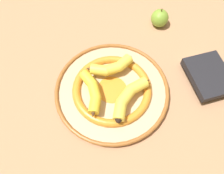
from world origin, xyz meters
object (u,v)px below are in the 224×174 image
(decorative_bowl, at_px, (112,90))
(book_stack, at_px, (207,75))
(banana_b, at_px, (129,96))
(banana_c, at_px, (93,92))
(banana_a, at_px, (111,67))
(apple, at_px, (160,18))

(decorative_bowl, relative_size, book_stack, 1.80)
(decorative_bowl, xyz_separation_m, banana_b, (0.03, 0.06, 0.04))
(banana_c, height_order, book_stack, banana_c)
(banana_a, bearing_deg, decorative_bowl, -104.82)
(banana_c, distance_m, apple, 0.43)
(banana_b, distance_m, apple, 0.39)
(decorative_bowl, distance_m, banana_c, 0.08)
(banana_a, height_order, book_stack, banana_a)
(banana_c, xyz_separation_m, book_stack, (-0.14, 0.38, -0.03))
(banana_a, relative_size, banana_c, 0.96)
(banana_a, relative_size, book_stack, 0.72)
(decorative_bowl, bearing_deg, book_stack, 107.64)
(banana_a, relative_size, banana_b, 0.89)
(decorative_bowl, distance_m, apple, 0.37)
(decorative_bowl, height_order, book_stack, book_stack)
(banana_a, distance_m, apple, 0.32)
(banana_b, bearing_deg, banana_c, -62.70)
(banana_a, height_order, banana_c, banana_a)
(banana_b, distance_m, book_stack, 0.30)
(banana_b, relative_size, apple, 2.12)
(decorative_bowl, bearing_deg, banana_b, 59.85)
(apple, bearing_deg, banana_a, -29.83)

